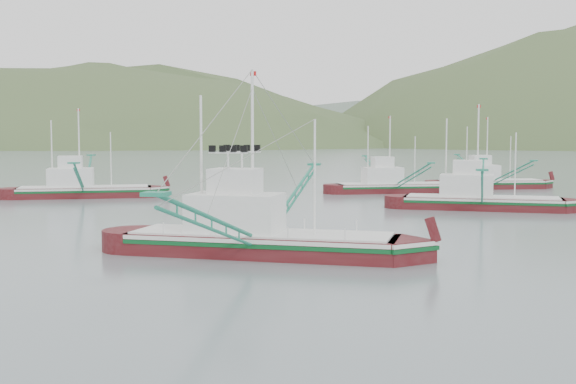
% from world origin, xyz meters
% --- Properties ---
extents(ground, '(1200.00, 1200.00, 0.00)m').
position_xyz_m(ground, '(0.00, 0.00, 0.00)').
color(ground, slate).
rests_on(ground, ground).
extents(main_boat, '(15.55, 27.69, 11.22)m').
position_xyz_m(main_boat, '(-0.86, 0.93, 1.61)').
color(main_boat, '#460B0F').
rests_on(main_boat, ground).
extents(bg_boat_far, '(13.60, 23.07, 9.68)m').
position_xyz_m(bg_boat_far, '(5.07, 46.50, 1.91)').
color(bg_boat_far, '#460B0F').
rests_on(bg_boat_far, ground).
extents(bg_boat_right, '(14.28, 25.32, 10.27)m').
position_xyz_m(bg_boat_right, '(13.59, 28.81, 1.42)').
color(bg_boat_right, '#460B0F').
rests_on(bg_boat_right, ground).
extents(bg_boat_left, '(14.49, 24.50, 10.35)m').
position_xyz_m(bg_boat_left, '(-27.53, 34.02, 2.07)').
color(bg_boat_left, '#460B0F').
rests_on(bg_boat_left, ground).
extents(bg_boat_extra, '(13.65, 23.31, 9.68)m').
position_xyz_m(bg_boat_extra, '(16.83, 55.18, 1.84)').
color(bg_boat_extra, '#460B0F').
rests_on(bg_boat_extra, ground).
extents(headland_left, '(448.00, 308.00, 210.00)m').
position_xyz_m(headland_left, '(-180.00, 360.00, 0.00)').
color(headland_left, '#40552C').
rests_on(headland_left, ground).
extents(ridge_distant, '(960.00, 400.00, 240.00)m').
position_xyz_m(ridge_distant, '(30.00, 560.00, 0.00)').
color(ridge_distant, slate).
rests_on(ridge_distant, ground).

